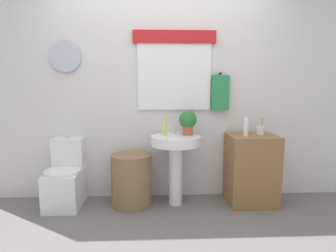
# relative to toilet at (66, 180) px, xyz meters

# --- Properties ---
(ground_plane) EXTENTS (8.00, 8.00, 0.00)m
(ground_plane) POSITION_rel_toilet_xyz_m (1.05, -0.88, -0.29)
(ground_plane) COLOR slate
(back_wall) EXTENTS (4.40, 0.18, 2.60)m
(back_wall) POSITION_rel_toilet_xyz_m (1.05, 0.26, 1.02)
(back_wall) COLOR silver
(back_wall) RESTS_ON ground_plane
(toilet) EXTENTS (0.38, 0.51, 0.75)m
(toilet) POSITION_rel_toilet_xyz_m (0.00, 0.00, 0.00)
(toilet) COLOR white
(toilet) RESTS_ON ground_plane
(laundry_hamper) EXTENTS (0.44, 0.44, 0.58)m
(laundry_hamper) POSITION_rel_toilet_xyz_m (0.73, -0.03, 0.00)
(laundry_hamper) COLOR #846647
(laundry_hamper) RESTS_ON ground_plane
(pedestal_sink) EXTENTS (0.54, 0.54, 0.78)m
(pedestal_sink) POSITION_rel_toilet_xyz_m (1.22, -0.03, 0.31)
(pedestal_sink) COLOR white
(pedestal_sink) RESTS_ON ground_plane
(faucet) EXTENTS (0.03, 0.03, 0.10)m
(faucet) POSITION_rel_toilet_xyz_m (1.22, 0.09, 0.54)
(faucet) COLOR silver
(faucet) RESTS_ON pedestal_sink
(wooden_cabinet) EXTENTS (0.52, 0.44, 0.78)m
(wooden_cabinet) POSITION_rel_toilet_xyz_m (2.07, -0.03, 0.10)
(wooden_cabinet) COLOR olive
(wooden_cabinet) RESTS_ON ground_plane
(soap_bottle) EXTENTS (0.05, 0.05, 0.19)m
(soap_bottle) POSITION_rel_toilet_xyz_m (1.10, 0.02, 0.59)
(soap_bottle) COLOR #DBD166
(soap_bottle) RESTS_ON pedestal_sink
(potted_plant) EXTENTS (0.20, 0.20, 0.27)m
(potted_plant) POSITION_rel_toilet_xyz_m (1.36, 0.03, 0.65)
(potted_plant) COLOR #AD5B38
(potted_plant) RESTS_ON pedestal_sink
(lotion_bottle) EXTENTS (0.05, 0.05, 0.20)m
(lotion_bottle) POSITION_rel_toilet_xyz_m (1.98, -0.07, 0.60)
(lotion_bottle) COLOR white
(lotion_bottle) RESTS_ON wooden_cabinet
(toothbrush_cup) EXTENTS (0.08, 0.08, 0.19)m
(toothbrush_cup) POSITION_rel_toilet_xyz_m (2.16, -0.01, 0.55)
(toothbrush_cup) COLOR silver
(toothbrush_cup) RESTS_ON wooden_cabinet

